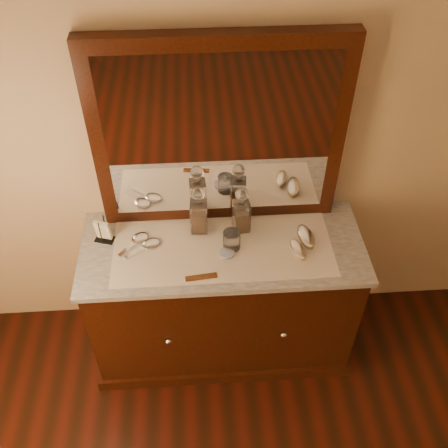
{
  "coord_description": "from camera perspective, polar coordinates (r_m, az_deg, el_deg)",
  "views": [
    {
      "loc": [
        -0.11,
        0.19,
        2.72
      ],
      "look_at": [
        0.0,
        1.85,
        1.1
      ],
      "focal_mm": 40.82,
      "sensor_mm": 36.0,
      "label": 1
    }
  ],
  "objects": [
    {
      "name": "dresser_plinth",
      "position": [
        3.21,
        -0.12,
        -12.43
      ],
      "size": [
        1.46,
        0.59,
        0.08
      ],
      "primitive_type": "cube",
      "color": "black",
      "rests_on": "floor"
    },
    {
      "name": "mirror_frame",
      "position": [
        2.44,
        -0.56,
        9.9
      ],
      "size": [
        1.2,
        0.08,
        1.0
      ],
      "primitive_type": "cube",
      "color": "black",
      "rests_on": "marble_top"
    },
    {
      "name": "lace_runner",
      "position": [
        2.56,
        -0.12,
        -2.74
      ],
      "size": [
        1.1,
        0.45,
        0.0
      ],
      "primitive_type": "cube",
      "color": "white",
      "rests_on": "marble_top"
    },
    {
      "name": "brush_near",
      "position": [
        2.55,
        8.27,
        -2.87
      ],
      "size": [
        0.1,
        0.15,
        0.04
      ],
      "color": "#97825C",
      "rests_on": "lace_runner"
    },
    {
      "name": "pin_dish",
      "position": [
        2.53,
        0.31,
        -3.28
      ],
      "size": [
        0.09,
        0.09,
        0.01
      ],
      "primitive_type": "cylinder",
      "rotation": [
        0.0,
        0.0,
        0.27
      ],
      "color": "white",
      "rests_on": "lace_runner"
    },
    {
      "name": "knob_right",
      "position": [
        2.74,
        6.68,
        -12.22
      ],
      "size": [
        0.04,
        0.04,
        0.04
      ],
      "primitive_type": "sphere",
      "color": "silver",
      "rests_on": "dresser_cabinet"
    },
    {
      "name": "decanter_left",
      "position": [
        2.58,
        -2.84,
        1.14
      ],
      "size": [
        0.09,
        0.09,
        0.28
      ],
      "color": "#8E4C14",
      "rests_on": "lace_runner"
    },
    {
      "name": "tumblers",
      "position": [
        2.53,
        0.87,
        -1.81
      ],
      "size": [
        0.09,
        0.09,
        0.1
      ],
      "color": "white",
      "rests_on": "lace_runner"
    },
    {
      "name": "mirror_glass",
      "position": [
        2.41,
        -0.51,
        9.45
      ],
      "size": [
        1.06,
        0.01,
        0.86
      ],
      "primitive_type": "cube",
      "color": "white",
      "rests_on": "marble_top"
    },
    {
      "name": "decanter_right",
      "position": [
        2.59,
        1.96,
        1.14
      ],
      "size": [
        0.09,
        0.09,
        0.27
      ],
      "color": "#8E4C14",
      "rests_on": "lace_runner"
    },
    {
      "name": "marble_top",
      "position": [
        2.59,
        -0.15,
        -2.68
      ],
      "size": [
        1.44,
        0.59,
        0.03
      ],
      "primitive_type": "cube",
      "color": "silver",
      "rests_on": "dresser_cabinet"
    },
    {
      "name": "knob_left",
      "position": [
        2.72,
        -6.22,
        -12.94
      ],
      "size": [
        0.04,
        0.04,
        0.04
      ],
      "primitive_type": "sphere",
      "color": "silver",
      "rests_on": "dresser_cabinet"
    },
    {
      "name": "napkin_rack",
      "position": [
        2.64,
        -13.37,
        -0.83
      ],
      "size": [
        0.11,
        0.08,
        0.15
      ],
      "color": "black",
      "rests_on": "marble_top"
    },
    {
      "name": "dresser_cabinet",
      "position": [
        2.91,
        -0.13,
        -8.41
      ],
      "size": [
        1.4,
        0.55,
        0.82
      ],
      "primitive_type": "cube",
      "color": "black",
      "rests_on": "floor"
    },
    {
      "name": "comb",
      "position": [
        2.43,
        -2.57,
        -5.95
      ],
      "size": [
        0.15,
        0.05,
        0.01
      ],
      "primitive_type": "cube",
      "rotation": [
        0.0,
        0.0,
        0.11
      ],
      "color": "brown",
      "rests_on": "lace_runner"
    },
    {
      "name": "hand_mirror_outer",
      "position": [
        2.62,
        -9.65,
        -1.8
      ],
      "size": [
        0.17,
        0.19,
        0.02
      ],
      "color": "silver",
      "rests_on": "lace_runner"
    },
    {
      "name": "brush_far",
      "position": [
        2.62,
        9.16,
        -1.43
      ],
      "size": [
        0.1,
        0.17,
        0.05
      ],
      "color": "#97825C",
      "rests_on": "lace_runner"
    },
    {
      "name": "hand_mirror_inner",
      "position": [
        2.59,
        -8.47,
        -2.37
      ],
      "size": [
        0.19,
        0.16,
        0.02
      ],
      "color": "silver",
      "rests_on": "lace_runner"
    }
  ]
}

